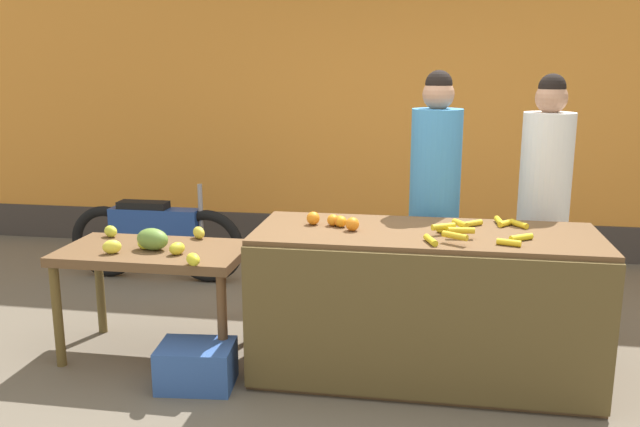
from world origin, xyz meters
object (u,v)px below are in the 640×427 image
(vendor_woman_blue_shirt, at_px, (434,206))
(parked_motorcycle, at_px, (156,235))
(produce_crate, at_px, (196,366))
(produce_sack, at_px, (304,283))
(vendor_woman_white_shirt, at_px, (543,209))

(vendor_woman_blue_shirt, bearing_deg, parked_motorcycle, 160.73)
(produce_crate, distance_m, produce_sack, 1.25)
(produce_crate, height_order, produce_sack, produce_sack)
(vendor_woman_blue_shirt, height_order, produce_sack, vendor_woman_blue_shirt)
(produce_crate, bearing_deg, vendor_woman_white_shirt, 28.37)
(vendor_woman_blue_shirt, height_order, vendor_woman_white_shirt, vendor_woman_blue_shirt)
(vendor_woman_blue_shirt, height_order, parked_motorcycle, vendor_woman_blue_shirt)
(produce_sack, bearing_deg, parked_motorcycle, 154.36)
(vendor_woman_blue_shirt, xyz_separation_m, parked_motorcycle, (-2.41, 0.84, -0.53))
(parked_motorcycle, bearing_deg, produce_crate, -60.84)
(parked_motorcycle, bearing_deg, vendor_woman_blue_shirt, -19.27)
(vendor_woman_white_shirt, height_order, parked_motorcycle, vendor_woman_white_shirt)
(vendor_woman_blue_shirt, bearing_deg, produce_sack, 171.83)
(vendor_woman_white_shirt, relative_size, produce_sack, 3.21)
(vendor_woman_white_shirt, bearing_deg, produce_crate, -151.63)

